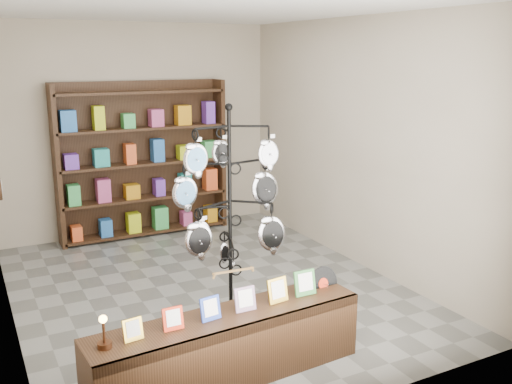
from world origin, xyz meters
TOP-DOWN VIEW (x-y plane):
  - ground at (0.00, 0.00)m, footprint 5.00×5.00m
  - room_envelope at (0.00, 0.00)m, footprint 5.00×5.00m
  - display_tree at (-0.13, -0.89)m, footprint 1.10×1.03m
  - front_shelf at (-0.56, -1.76)m, footprint 2.30×0.62m
  - back_shelving at (0.00, 2.30)m, footprint 2.42×0.36m

SIDE VIEW (x-z plane):
  - ground at x=0.00m, z-range 0.00..0.00m
  - front_shelf at x=-0.56m, z-range -0.12..0.69m
  - back_shelving at x=0.00m, z-range -0.07..2.13m
  - display_tree at x=-0.13m, z-range 0.17..2.30m
  - room_envelope at x=0.00m, z-range -0.65..4.35m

